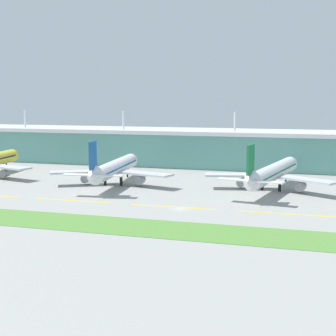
{
  "coord_description": "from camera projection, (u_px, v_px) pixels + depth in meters",
  "views": [
    {
      "loc": [
        41.34,
        -148.89,
        33.46
      ],
      "look_at": [
        -15.73,
        38.38,
        7.0
      ],
      "focal_mm": 55.76,
      "sensor_mm": 36.0,
      "label": 1
    }
  ],
  "objects": [
    {
      "name": "taxiway_stripe_mid_east",
      "position": [
        286.0,
        214.0,
        150.67
      ],
      "size": [
        28.0,
        0.7,
        0.04
      ],
      "primitive_type": "cube",
      "color": "yellow",
      "rests_on": "ground"
    },
    {
      "name": "terminal_building",
      "position": [
        236.0,
        149.0,
        250.77
      ],
      "size": [
        288.0,
        34.0,
        26.91
      ],
      "color": "#5B9E93",
      "rests_on": "ground"
    },
    {
      "name": "taxiway_stripe_mid_west",
      "position": [
        74.0,
        201.0,
        170.32
      ],
      "size": [
        28.0,
        0.7,
        0.04
      ],
      "primitive_type": "cube",
      "color": "yellow",
      "rests_on": "ground"
    },
    {
      "name": "grass_verge",
      "position": [
        155.0,
        228.0,
        134.15
      ],
      "size": [
        300.0,
        18.0,
        0.1
      ],
      "primitive_type": "cube",
      "color": "#518438",
      "rests_on": "ground"
    },
    {
      "name": "airliner_near_middle",
      "position": [
        114.0,
        168.0,
        200.77
      ],
      "size": [
        48.5,
        59.14,
        18.9
      ],
      "color": "white",
      "rests_on": "ground"
    },
    {
      "name": "taxiway_stripe_centre",
      "position": [
        173.0,
        207.0,
        160.5
      ],
      "size": [
        28.0,
        0.7,
        0.04
      ],
      "primitive_type": "cube",
      "color": "yellow",
      "rests_on": "ground"
    },
    {
      "name": "ground_plane",
      "position": [
        181.0,
        209.0,
        157.56
      ],
      "size": [
        600.0,
        600.0,
        0.0
      ],
      "primitive_type": "plane",
      "color": "gray"
    },
    {
      "name": "airliner_far_middle",
      "position": [
        272.0,
        173.0,
        189.15
      ],
      "size": [
        48.2,
        63.83,
        18.9
      ],
      "color": "silver",
      "rests_on": "ground"
    }
  ]
}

